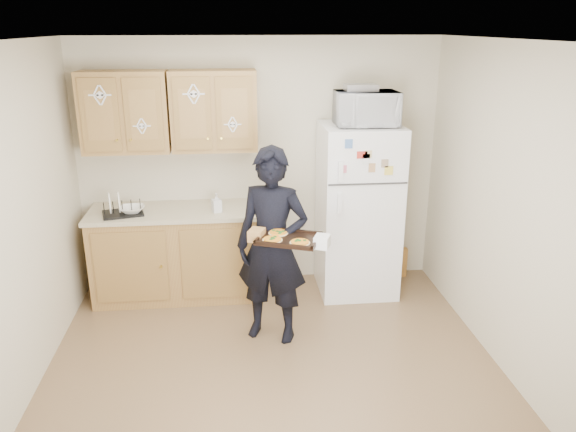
{
  "coord_description": "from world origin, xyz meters",
  "views": [
    {
      "loc": [
        -0.28,
        -3.75,
        2.6
      ],
      "look_at": [
        0.15,
        0.45,
        1.15
      ],
      "focal_mm": 35.0,
      "sensor_mm": 36.0,
      "label": 1
    }
  ],
  "objects_px": {
    "refrigerator": "(358,210)",
    "dish_rack": "(122,207)",
    "person": "(272,246)",
    "baking_tray": "(289,239)",
    "microwave": "(366,109)"
  },
  "relations": [
    {
      "from": "refrigerator",
      "to": "dish_rack",
      "type": "relative_size",
      "value": 4.65
    },
    {
      "from": "person",
      "to": "dish_rack",
      "type": "height_order",
      "value": "person"
    },
    {
      "from": "baking_tray",
      "to": "dish_rack",
      "type": "xyz_separation_m",
      "value": [
        -1.46,
        1.08,
        -0.04
      ]
    },
    {
      "from": "refrigerator",
      "to": "baking_tray",
      "type": "xyz_separation_m",
      "value": [
        -0.81,
        -1.12,
        0.16
      ]
    },
    {
      "from": "refrigerator",
      "to": "dish_rack",
      "type": "xyz_separation_m",
      "value": [
        -2.27,
        -0.04,
        0.12
      ]
    },
    {
      "from": "refrigerator",
      "to": "microwave",
      "type": "relative_size",
      "value": 2.97
    },
    {
      "from": "refrigerator",
      "to": "dish_rack",
      "type": "distance_m",
      "value": 2.27
    },
    {
      "from": "baking_tray",
      "to": "person",
      "type": "bearing_deg",
      "value": 133.16
    },
    {
      "from": "dish_rack",
      "to": "microwave",
      "type": "bearing_deg",
      "value": -0.26
    },
    {
      "from": "refrigerator",
      "to": "person",
      "type": "relative_size",
      "value": 1.01
    },
    {
      "from": "person",
      "to": "baking_tray",
      "type": "xyz_separation_m",
      "value": [
        0.11,
        -0.28,
        0.17
      ]
    },
    {
      "from": "microwave",
      "to": "dish_rack",
      "type": "relative_size",
      "value": 1.57
    },
    {
      "from": "dish_rack",
      "to": "person",
      "type": "bearing_deg",
      "value": -30.77
    },
    {
      "from": "refrigerator",
      "to": "baking_tray",
      "type": "bearing_deg",
      "value": -125.69
    },
    {
      "from": "person",
      "to": "microwave",
      "type": "distance_m",
      "value": 1.6
    }
  ]
}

